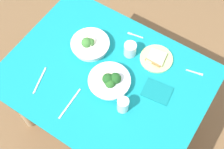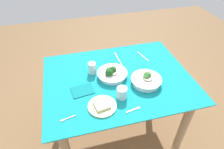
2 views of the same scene
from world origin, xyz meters
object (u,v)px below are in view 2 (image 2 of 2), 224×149
(bread_side_plate, at_px, (102,106))
(fork_by_near_bowl, at_px, (134,110))
(water_glass_center, at_px, (122,93))
(broccoli_bowl_far, at_px, (146,80))
(broccoli_bowl_near, at_px, (112,74))
(water_glass_side, at_px, (92,68))
(fork_by_far_bowl, at_px, (67,118))
(table_knife_left, at_px, (118,59))
(napkin_folded_upper, at_px, (82,90))
(table_knife_right, at_px, (143,56))

(bread_side_plate, relative_size, fork_by_near_bowl, 1.90)
(bread_side_plate, distance_m, water_glass_center, 0.17)
(broccoli_bowl_far, relative_size, broccoli_bowl_near, 0.97)
(broccoli_bowl_far, relative_size, water_glass_side, 2.45)
(water_glass_center, relative_size, water_glass_side, 0.92)
(broccoli_bowl_far, distance_m, water_glass_center, 0.25)
(water_glass_side, relative_size, fork_by_far_bowl, 0.95)
(table_knife_left, height_order, napkin_folded_upper, napkin_folded_upper)
(water_glass_side, distance_m, napkin_folded_upper, 0.23)
(water_glass_center, bearing_deg, bread_side_plate, 18.11)
(broccoli_bowl_far, xyz_separation_m, fork_by_near_bowl, (0.19, 0.24, -0.03))
(broccoli_bowl_near, distance_m, napkin_folded_upper, 0.28)
(water_glass_side, distance_m, fork_by_far_bowl, 0.50)
(broccoli_bowl_near, relative_size, table_knife_left, 1.17)
(broccoli_bowl_near, bearing_deg, table_knife_left, -117.69)
(water_glass_side, distance_m, table_knife_right, 0.52)
(water_glass_center, bearing_deg, water_glass_side, -64.79)
(broccoli_bowl_far, distance_m, bread_side_plate, 0.42)
(bread_side_plate, bearing_deg, fork_by_near_bowl, 157.82)
(fork_by_far_bowl, height_order, fork_by_near_bowl, same)
(broccoli_bowl_far, bearing_deg, broccoli_bowl_near, -30.98)
(water_glass_side, xyz_separation_m, table_knife_right, (-0.51, -0.12, -0.05))
(water_glass_center, xyz_separation_m, fork_by_far_bowl, (0.41, 0.10, -0.04))
(fork_by_far_bowl, bearing_deg, fork_by_near_bowl, 162.04)
(broccoli_bowl_far, bearing_deg, table_knife_left, -71.97)
(fork_by_far_bowl, bearing_deg, table_knife_right, -156.76)
(fork_by_far_bowl, height_order, table_knife_right, same)
(fork_by_near_bowl, bearing_deg, fork_by_far_bowl, 164.48)
(broccoli_bowl_far, height_order, napkin_folded_upper, broccoli_bowl_far)
(water_glass_side, height_order, table_knife_left, water_glass_side)
(fork_by_far_bowl, relative_size, fork_by_near_bowl, 0.97)
(water_glass_center, height_order, napkin_folded_upper, water_glass_center)
(table_knife_left, bearing_deg, fork_by_far_bowl, -44.07)
(broccoli_bowl_far, relative_size, table_knife_left, 1.13)
(broccoli_bowl_near, xyz_separation_m, fork_by_far_bowl, (0.39, 0.34, -0.03))
(broccoli_bowl_far, xyz_separation_m, water_glass_center, (0.23, 0.10, 0.01))
(bread_side_plate, relative_size, table_knife_left, 0.95)
(water_glass_side, height_order, table_knife_right, water_glass_side)
(fork_by_far_bowl, relative_size, table_knife_left, 0.48)
(water_glass_side, relative_size, fork_by_near_bowl, 0.93)
(water_glass_center, bearing_deg, table_knife_right, -127.49)
(broccoli_bowl_far, distance_m, fork_by_far_bowl, 0.67)
(table_knife_left, bearing_deg, water_glass_side, -64.75)
(bread_side_plate, xyz_separation_m, napkin_folded_upper, (0.11, -0.19, -0.01))
(water_glass_center, xyz_separation_m, table_knife_right, (-0.35, -0.46, -0.04))
(broccoli_bowl_far, height_order, bread_side_plate, broccoli_bowl_far)
(broccoli_bowl_near, xyz_separation_m, table_knife_right, (-0.36, -0.21, -0.03))
(broccoli_bowl_near, height_order, table_knife_right, broccoli_bowl_near)
(water_glass_side, xyz_separation_m, napkin_folded_upper, (0.11, 0.20, -0.05))
(table_knife_left, distance_m, napkin_folded_upper, 0.51)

